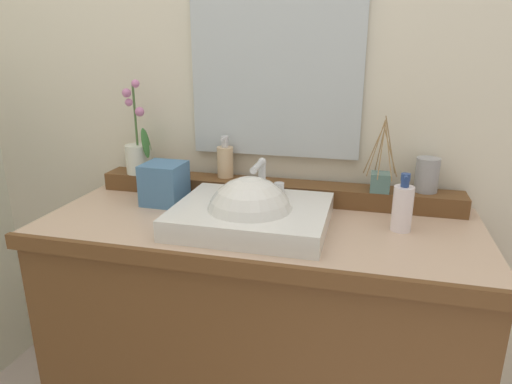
{
  "coord_description": "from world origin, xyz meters",
  "views": [
    {
      "loc": [
        0.31,
        -1.25,
        1.36
      ],
      "look_at": [
        -0.0,
        -0.01,
        0.95
      ],
      "focal_mm": 31.94,
      "sensor_mm": 36.0,
      "label": 1
    }
  ],
  "objects_px": {
    "tissue_box": "(164,183)",
    "soap_dispenser": "(225,161)",
    "potted_plant": "(138,151)",
    "reed_diffuser": "(380,180)",
    "sink_basin": "(251,218)",
    "lotion_bottle": "(403,207)",
    "tumbler_cup": "(427,175)"
  },
  "relations": [
    {
      "from": "sink_basin",
      "to": "tissue_box",
      "type": "height_order",
      "value": "sink_basin"
    },
    {
      "from": "potted_plant",
      "to": "lotion_bottle",
      "type": "height_order",
      "value": "potted_plant"
    },
    {
      "from": "tumbler_cup",
      "to": "lotion_bottle",
      "type": "bearing_deg",
      "value": -111.47
    },
    {
      "from": "tissue_box",
      "to": "soap_dispenser",
      "type": "bearing_deg",
      "value": 42.51
    },
    {
      "from": "reed_diffuser",
      "to": "potted_plant",
      "type": "bearing_deg",
      "value": 179.26
    },
    {
      "from": "reed_diffuser",
      "to": "tissue_box",
      "type": "bearing_deg",
      "value": -170.83
    },
    {
      "from": "reed_diffuser",
      "to": "lotion_bottle",
      "type": "bearing_deg",
      "value": -69.1
    },
    {
      "from": "soap_dispenser",
      "to": "reed_diffuser",
      "type": "xyz_separation_m",
      "value": [
        0.53,
        -0.04,
        -0.02
      ]
    },
    {
      "from": "soap_dispenser",
      "to": "tumbler_cup",
      "type": "xyz_separation_m",
      "value": [
        0.67,
        -0.0,
        -0.0
      ]
    },
    {
      "from": "reed_diffuser",
      "to": "sink_basin",
      "type": "bearing_deg",
      "value": -145.54
    },
    {
      "from": "reed_diffuser",
      "to": "lotion_bottle",
      "type": "xyz_separation_m",
      "value": [
        0.06,
        -0.16,
        -0.03
      ]
    },
    {
      "from": "sink_basin",
      "to": "soap_dispenser",
      "type": "distance_m",
      "value": 0.35
    },
    {
      "from": "tissue_box",
      "to": "reed_diffuser",
      "type": "bearing_deg",
      "value": 9.17
    },
    {
      "from": "soap_dispenser",
      "to": "tumbler_cup",
      "type": "height_order",
      "value": "soap_dispenser"
    },
    {
      "from": "soap_dispenser",
      "to": "reed_diffuser",
      "type": "bearing_deg",
      "value": -4.2
    },
    {
      "from": "sink_basin",
      "to": "tumbler_cup",
      "type": "height_order",
      "value": "sink_basin"
    },
    {
      "from": "soap_dispenser",
      "to": "reed_diffuser",
      "type": "relative_size",
      "value": 0.6
    },
    {
      "from": "reed_diffuser",
      "to": "tissue_box",
      "type": "height_order",
      "value": "reed_diffuser"
    },
    {
      "from": "potted_plant",
      "to": "reed_diffuser",
      "type": "relative_size",
      "value": 1.39
    },
    {
      "from": "lotion_bottle",
      "to": "sink_basin",
      "type": "bearing_deg",
      "value": -168.9
    },
    {
      "from": "potted_plant",
      "to": "lotion_bottle",
      "type": "relative_size",
      "value": 1.99
    },
    {
      "from": "lotion_bottle",
      "to": "potted_plant",
      "type": "bearing_deg",
      "value": 169.12
    },
    {
      "from": "sink_basin",
      "to": "tumbler_cup",
      "type": "xyz_separation_m",
      "value": [
        0.5,
        0.28,
        0.09
      ]
    },
    {
      "from": "potted_plant",
      "to": "tumbler_cup",
      "type": "bearing_deg",
      "value": 1.49
    },
    {
      "from": "lotion_bottle",
      "to": "soap_dispenser",
      "type": "bearing_deg",
      "value": 161.06
    },
    {
      "from": "tumbler_cup",
      "to": "potted_plant",
      "type": "bearing_deg",
      "value": -178.51
    },
    {
      "from": "potted_plant",
      "to": "soap_dispenser",
      "type": "distance_m",
      "value": 0.32
    },
    {
      "from": "sink_basin",
      "to": "reed_diffuser",
      "type": "relative_size",
      "value": 1.83
    },
    {
      "from": "potted_plant",
      "to": "soap_dispenser",
      "type": "xyz_separation_m",
      "value": [
        0.32,
        0.03,
        -0.02
      ]
    },
    {
      "from": "sink_basin",
      "to": "lotion_bottle",
      "type": "distance_m",
      "value": 0.43
    },
    {
      "from": "tumbler_cup",
      "to": "reed_diffuser",
      "type": "distance_m",
      "value": 0.15
    },
    {
      "from": "reed_diffuser",
      "to": "lotion_bottle",
      "type": "relative_size",
      "value": 1.43
    }
  ]
}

